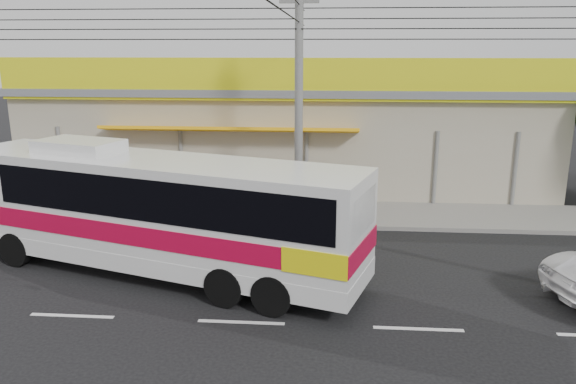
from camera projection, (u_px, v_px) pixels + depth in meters
name	position (u px, v px, depth m)	size (l,w,h in m)	color
ground	(256.00, 279.00, 15.24)	(120.00, 120.00, 0.00)	black
sidewalk	(277.00, 213.00, 21.01)	(30.00, 3.20, 0.15)	gray
lane_markings	(241.00, 322.00, 12.83)	(50.00, 0.12, 0.01)	silver
storefront_building	(289.00, 132.00, 25.79)	(22.60, 9.20, 5.70)	#A99F88
coach_bus	(160.00, 207.00, 15.08)	(11.84, 5.94, 3.59)	silver
utility_pole	(299.00, 22.00, 17.53)	(34.00, 14.00, 8.30)	#60605D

